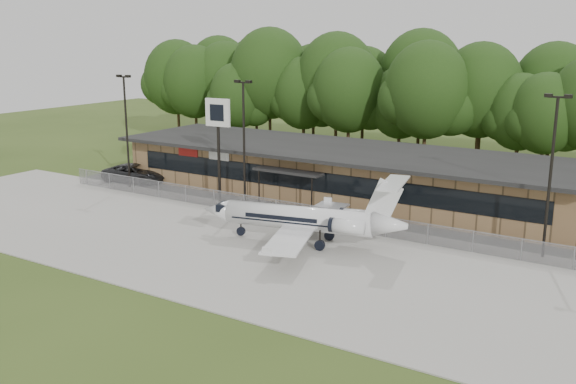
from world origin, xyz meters
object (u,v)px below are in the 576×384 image
Objects in this scene: terminal at (342,172)px; suv at (135,173)px; pole_sign at (218,124)px; business_jet at (306,220)px.

suv is at bearing -163.72° from terminal.
pole_sign is (11.31, -1.56, 5.73)m from suv.
business_jet is 14.11m from pole_sign.
terminal is at bearing -83.43° from suv.
pole_sign reaches higher than suv.
business_jet is (4.06, -13.03, -0.45)m from terminal.
terminal is 2.87× the size of business_jet.
terminal is 6.48× the size of suv.
terminal is 19.96m from suv.
business_jet is at bearing -29.73° from pole_sign.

